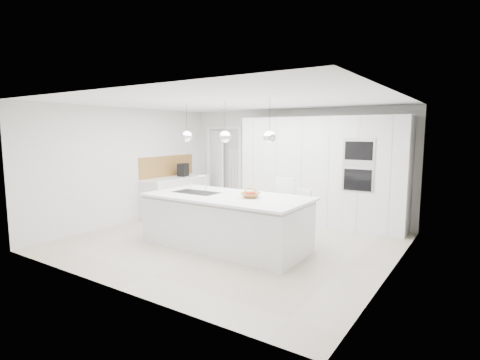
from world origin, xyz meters
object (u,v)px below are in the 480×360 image
Objects in this scene: fruit_bowl at (251,195)px; espresso_machine at (183,170)px; island_base at (226,223)px; bar_stool_right at (301,218)px; bar_stool_left at (281,210)px.

espresso_machine is at bearing 151.32° from fruit_bowl.
island_base is 2.88× the size of bar_stool_right.
bar_stool_left is (0.18, 0.77, -0.37)m from fruit_bowl.
island_base is 8.47× the size of fruit_bowl.
bar_stool_left is at bearing -171.39° from bar_stool_right.
island_base is at bearing -125.19° from bar_stool_right.
espresso_machine is 3.30m from bar_stool_left.
bar_stool_left is at bearing -32.17° from espresso_machine.
island_base is 8.91× the size of espresso_machine.
bar_stool_right is at bearing -31.38° from espresso_machine.
island_base is 3.13m from espresso_machine.
island_base is 0.68m from fruit_bowl.
espresso_machine reaches higher than fruit_bowl.
fruit_bowl reaches higher than bar_stool_right.
bar_stool_right is at bearing 38.06° from island_base.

